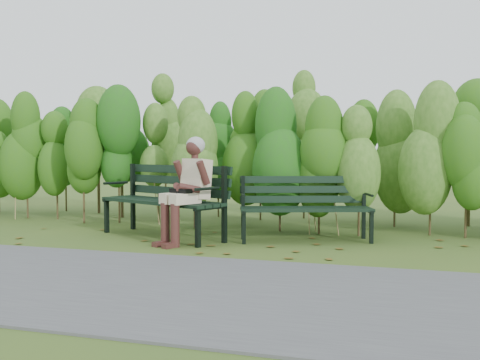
% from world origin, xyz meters
% --- Properties ---
extents(ground, '(80.00, 80.00, 0.00)m').
position_xyz_m(ground, '(0.00, 0.00, 0.00)').
color(ground, '#38541F').
extents(footpath, '(60.00, 2.50, 0.01)m').
position_xyz_m(footpath, '(0.00, -2.20, 0.01)').
color(footpath, '#474749').
rests_on(footpath, ground).
extents(hedge_band, '(11.04, 1.67, 2.42)m').
position_xyz_m(hedge_band, '(0.00, 1.86, 1.26)').
color(hedge_band, '#47381E').
rests_on(hedge_band, ground).
extents(leaf_litter, '(5.79, 2.23, 0.01)m').
position_xyz_m(leaf_litter, '(0.29, -0.12, 0.00)').
color(leaf_litter, brown).
rests_on(leaf_litter, ground).
extents(bench_left, '(1.94, 1.32, 0.93)m').
position_xyz_m(bench_left, '(-0.97, 0.32, 0.55)').
color(bench_left, black).
rests_on(bench_left, ground).
extents(bench_right, '(1.68, 1.00, 0.80)m').
position_xyz_m(bench_right, '(0.78, 0.55, 0.47)').
color(bench_right, black).
rests_on(bench_right, ground).
extents(seated_woman, '(0.60, 0.78, 1.29)m').
position_xyz_m(seated_woman, '(-0.51, -0.10, 0.73)').
color(seated_woman, beige).
rests_on(seated_woman, ground).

